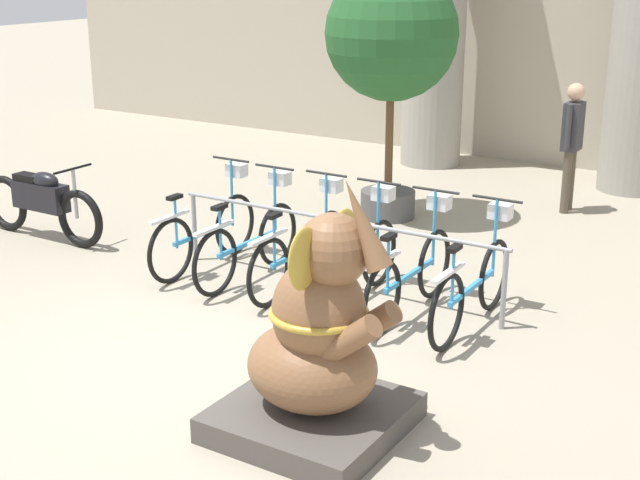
{
  "coord_description": "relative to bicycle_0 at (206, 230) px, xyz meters",
  "views": [
    {
      "loc": [
        4.35,
        -5.21,
        3.26
      ],
      "look_at": [
        0.67,
        0.67,
        1.0
      ],
      "focal_mm": 50.0,
      "sensor_mm": 36.0,
      "label": 1
    }
  ],
  "objects": [
    {
      "name": "potted_tree",
      "position": [
        0.76,
        2.71,
        1.81
      ],
      "size": [
        1.63,
        1.63,
        3.12
      ],
      "color": "#4C4C4C",
      "rests_on": "ground_plane"
    },
    {
      "name": "bicycle_0",
      "position": [
        0.0,
        0.0,
        0.0
      ],
      "size": [
        0.48,
        1.77,
        1.11
      ],
      "color": "black",
      "rests_on": "ground_plane"
    },
    {
      "name": "bicycle_3",
      "position": [
        1.84,
        -0.02,
        0.0
      ],
      "size": [
        0.48,
        1.77,
        1.11
      ],
      "color": "black",
      "rests_on": "ground_plane"
    },
    {
      "name": "bicycle_1",
      "position": [
        0.61,
        -0.05,
        0.0
      ],
      "size": [
        0.48,
        1.77,
        1.11
      ],
      "color": "black",
      "rests_on": "ground_plane"
    },
    {
      "name": "bicycle_2",
      "position": [
        1.22,
        -0.01,
        0.0
      ],
      "size": [
        0.48,
        1.77,
        1.11
      ],
      "color": "black",
      "rests_on": "ground_plane"
    },
    {
      "name": "bike_rack",
      "position": [
        1.53,
        0.1,
        0.19
      ],
      "size": [
        3.66,
        0.05,
        0.77
      ],
      "color": "gray",
      "rests_on": "ground_plane"
    },
    {
      "name": "ground_plane",
      "position": [
        1.5,
        -1.85,
        -0.42
      ],
      "size": [
        60.0,
        60.0,
        0.0
      ],
      "primitive_type": "plane",
      "color": "#9E937F"
    },
    {
      "name": "elephant_statue",
      "position": [
        2.86,
        -2.31,
        0.23
      ],
      "size": [
        1.22,
        1.22,
        1.91
      ],
      "color": "#4C4742",
      "rests_on": "ground_plane"
    },
    {
      "name": "bicycle_4",
      "position": [
        2.45,
        -0.01,
        0.0
      ],
      "size": [
        0.48,
        1.77,
        1.11
      ],
      "color": "black",
      "rests_on": "ground_plane"
    },
    {
      "name": "motorcycle",
      "position": [
        -2.25,
        -0.26,
        0.04
      ],
      "size": [
        1.94,
        0.55,
        0.94
      ],
      "color": "black",
      "rests_on": "ground_plane"
    },
    {
      "name": "person_pedestrian",
      "position": [
        2.63,
        4.17,
        0.59
      ],
      "size": [
        0.22,
        0.47,
        1.67
      ],
      "color": "brown",
      "rests_on": "ground_plane"
    },
    {
      "name": "bicycle_5",
      "position": [
        3.06,
        -0.0,
        0.0
      ],
      "size": [
        0.48,
        1.77,
        1.11
      ],
      "color": "black",
      "rests_on": "ground_plane"
    }
  ]
}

